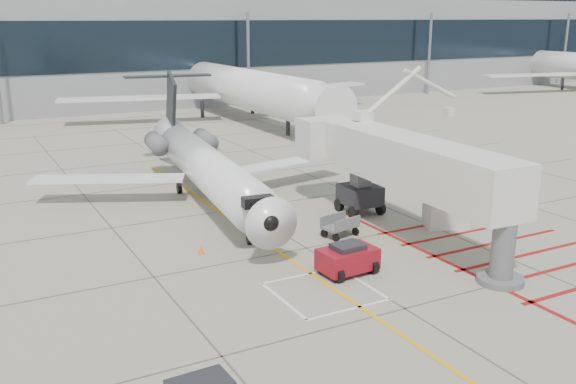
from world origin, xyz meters
TOP-DOWN VIEW (x-y plane):
  - ground_plane at (0.00, 0.00)m, footprint 260.00×260.00m
  - regional_jet at (-1.52, 12.33)m, footprint 25.25×30.21m
  - jet_bridge at (5.65, 2.20)m, footprint 9.23×18.22m
  - pushback_tug at (0.01, 0.24)m, footprint 2.71×1.79m
  - baggage_cart at (2.50, 4.75)m, footprint 2.10×1.57m
  - ground_power_unit at (8.65, 3.34)m, footprint 2.63×2.03m
  - cone_nose at (-5.02, 5.82)m, footprint 0.31×0.31m
  - cone_side at (2.32, 5.94)m, footprint 0.34×0.34m
  - terminal_building at (10.00, 70.00)m, footprint 180.00×28.00m
  - terminal_glass_band at (10.00, 55.95)m, footprint 180.00×0.10m
  - terminal_dome at (70.00, 70.00)m, footprint 40.00×28.00m
  - bg_aircraft_c at (14.50, 46.00)m, footprint 39.11×43.46m

SIDE VIEW (x-z plane):
  - ground_plane at x=0.00m, z-range 0.00..0.00m
  - cone_nose at x=-5.02m, z-range 0.00..0.43m
  - cone_side at x=2.32m, z-range 0.00..0.47m
  - baggage_cart at x=2.50m, z-range 0.00..1.19m
  - pushback_tug at x=0.01m, z-range 0.00..1.52m
  - ground_power_unit at x=8.65m, z-range 0.00..1.84m
  - jet_bridge at x=5.65m, z-range 0.00..7.15m
  - regional_jet at x=-1.52m, z-range 0.00..7.25m
  - bg_aircraft_c at x=14.50m, z-range 0.00..13.04m
  - terminal_building at x=10.00m, z-range 0.00..14.00m
  - terminal_glass_band at x=10.00m, z-range 5.00..11.00m
  - terminal_dome at x=70.00m, z-range 0.00..28.00m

